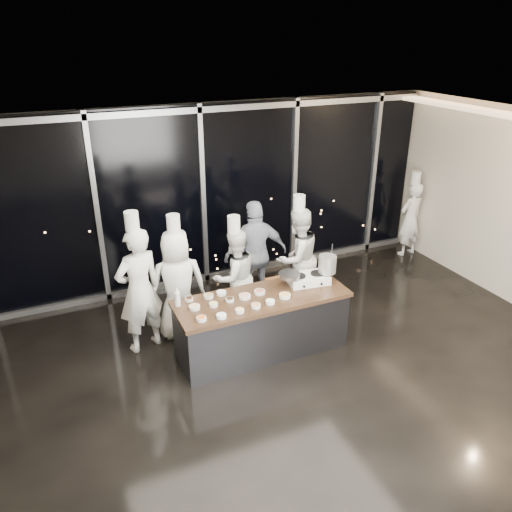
{
  "coord_description": "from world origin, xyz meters",
  "views": [
    {
      "loc": [
        -2.54,
        -4.62,
        4.3
      ],
      "look_at": [
        0.04,
        1.2,
        1.39
      ],
      "focal_mm": 35.0,
      "sensor_mm": 36.0,
      "label": 1
    }
  ],
  "objects_px": {
    "chef_far_left": "(139,289)",
    "chef_left": "(178,284)",
    "stove": "(308,279)",
    "chef_center": "(235,276)",
    "chef_side": "(410,218)",
    "frying_pan": "(289,275)",
    "guest": "(256,254)",
    "chef_right": "(297,258)",
    "stock_pot": "(327,264)",
    "demo_counter": "(262,324)"
  },
  "relations": [
    {
      "from": "stove",
      "to": "frying_pan",
      "type": "distance_m",
      "value": 0.32
    },
    {
      "from": "stove",
      "to": "chef_left",
      "type": "xyz_separation_m",
      "value": [
        -1.75,
        0.79,
        -0.09
      ]
    },
    {
      "from": "chef_far_left",
      "to": "chef_right",
      "type": "distance_m",
      "value": 2.65
    },
    {
      "from": "guest",
      "to": "chef_right",
      "type": "bearing_deg",
      "value": 158.24
    },
    {
      "from": "chef_left",
      "to": "chef_right",
      "type": "xyz_separation_m",
      "value": [
        2.06,
        0.11,
        -0.01
      ]
    },
    {
      "from": "frying_pan",
      "to": "chef_side",
      "type": "bearing_deg",
      "value": 32.73
    },
    {
      "from": "guest",
      "to": "chef_center",
      "type": "bearing_deg",
      "value": 40.18
    },
    {
      "from": "chef_center",
      "to": "guest",
      "type": "relative_size",
      "value": 0.98
    },
    {
      "from": "chef_far_left",
      "to": "stock_pot",
      "type": "bearing_deg",
      "value": 146.58
    },
    {
      "from": "demo_counter",
      "to": "stove",
      "type": "bearing_deg",
      "value": 8.1
    },
    {
      "from": "guest",
      "to": "frying_pan",
      "type": "bearing_deg",
      "value": 94.58
    },
    {
      "from": "frying_pan",
      "to": "guest",
      "type": "xyz_separation_m",
      "value": [
        -0.0,
        1.17,
        -0.15
      ]
    },
    {
      "from": "chef_far_left",
      "to": "chef_right",
      "type": "bearing_deg",
      "value": 167.2
    },
    {
      "from": "chef_far_left",
      "to": "chef_left",
      "type": "xyz_separation_m",
      "value": [
        0.58,
        0.1,
        -0.09
      ]
    },
    {
      "from": "stove",
      "to": "guest",
      "type": "bearing_deg",
      "value": 111.19
    },
    {
      "from": "chef_far_left",
      "to": "chef_left",
      "type": "height_order",
      "value": "chef_far_left"
    },
    {
      "from": "demo_counter",
      "to": "stock_pot",
      "type": "distance_m",
      "value": 1.29
    },
    {
      "from": "guest",
      "to": "chef_right",
      "type": "height_order",
      "value": "chef_right"
    },
    {
      "from": "chef_side",
      "to": "chef_center",
      "type": "bearing_deg",
      "value": 4.24
    },
    {
      "from": "stock_pot",
      "to": "chef_left",
      "type": "relative_size",
      "value": 0.13
    },
    {
      "from": "chef_side",
      "to": "chef_right",
      "type": "bearing_deg",
      "value": 7.45
    },
    {
      "from": "chef_center",
      "to": "chef_right",
      "type": "height_order",
      "value": "chef_right"
    },
    {
      "from": "stock_pot",
      "to": "frying_pan",
      "type": "bearing_deg",
      "value": 170.95
    },
    {
      "from": "stove",
      "to": "chef_far_left",
      "type": "relative_size",
      "value": 0.3
    },
    {
      "from": "chef_far_left",
      "to": "guest",
      "type": "bearing_deg",
      "value": 176.83
    },
    {
      "from": "demo_counter",
      "to": "chef_left",
      "type": "distance_m",
      "value": 1.38
    },
    {
      "from": "stove",
      "to": "chef_center",
      "type": "relative_size",
      "value": 0.35
    },
    {
      "from": "frying_pan",
      "to": "chef_left",
      "type": "relative_size",
      "value": 0.29
    },
    {
      "from": "chef_right",
      "to": "demo_counter",
      "type": "bearing_deg",
      "value": 28.59
    },
    {
      "from": "demo_counter",
      "to": "chef_right",
      "type": "height_order",
      "value": "chef_right"
    },
    {
      "from": "stock_pot",
      "to": "chef_side",
      "type": "height_order",
      "value": "chef_side"
    },
    {
      "from": "chef_right",
      "to": "chef_center",
      "type": "bearing_deg",
      "value": -10.23
    },
    {
      "from": "chef_center",
      "to": "chef_far_left",
      "type": "bearing_deg",
      "value": -4.83
    },
    {
      "from": "chef_center",
      "to": "stove",
      "type": "bearing_deg",
      "value": 124.79
    },
    {
      "from": "stove",
      "to": "stock_pot",
      "type": "height_order",
      "value": "stock_pot"
    },
    {
      "from": "stove",
      "to": "chef_side",
      "type": "xyz_separation_m",
      "value": [
        3.41,
        1.81,
        -0.17
      ]
    },
    {
      "from": "chef_left",
      "to": "chef_side",
      "type": "height_order",
      "value": "chef_left"
    },
    {
      "from": "stove",
      "to": "chef_side",
      "type": "height_order",
      "value": "chef_side"
    },
    {
      "from": "demo_counter",
      "to": "chef_left",
      "type": "height_order",
      "value": "chef_left"
    },
    {
      "from": "demo_counter",
      "to": "guest",
      "type": "bearing_deg",
      "value": 69.6
    },
    {
      "from": "frying_pan",
      "to": "chef_center",
      "type": "relative_size",
      "value": 0.32
    },
    {
      "from": "stock_pot",
      "to": "chef_center",
      "type": "xyz_separation_m",
      "value": [
        -1.11,
        0.88,
        -0.38
      ]
    },
    {
      "from": "stock_pot",
      "to": "chef_center",
      "type": "distance_m",
      "value": 1.47
    },
    {
      "from": "stove",
      "to": "guest",
      "type": "xyz_separation_m",
      "value": [
        -0.3,
        1.21,
        -0.05
      ]
    },
    {
      "from": "chef_center",
      "to": "chef_right",
      "type": "bearing_deg",
      "value": 173.78
    },
    {
      "from": "frying_pan",
      "to": "chef_far_left",
      "type": "height_order",
      "value": "chef_far_left"
    },
    {
      "from": "stove",
      "to": "chef_far_left",
      "type": "height_order",
      "value": "chef_far_left"
    },
    {
      "from": "stove",
      "to": "frying_pan",
      "type": "relative_size",
      "value": 1.1
    },
    {
      "from": "chef_far_left",
      "to": "chef_center",
      "type": "distance_m",
      "value": 1.52
    },
    {
      "from": "chef_center",
      "to": "chef_right",
      "type": "relative_size",
      "value": 0.92
    }
  ]
}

